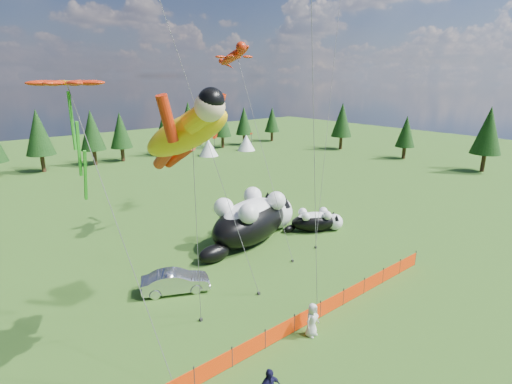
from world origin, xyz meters
TOP-DOWN VIEW (x-y plane):
  - ground at (0.00, 0.00)m, footprint 160.00×160.00m
  - safety_fence at (0.00, -3.00)m, footprint 22.06×0.06m
  - tree_line at (0.00, 45.00)m, footprint 90.00×4.00m
  - festival_tents at (11.00, 40.00)m, footprint 50.00×3.20m
  - cat_large at (5.14, 7.76)m, footprint 10.72×5.78m
  - cat_small at (10.60, 5.88)m, footprint 4.74×3.65m
  - car at (-3.69, 4.60)m, footprint 4.37×3.07m
  - spectator_e at (-0.48, -3.74)m, footprint 0.93×0.65m
  - superhero_kite at (-4.88, 0.37)m, footprint 6.63×6.78m
  - gecko_kite at (6.36, 11.63)m, footprint 3.06×11.51m
  - flower_kite at (-9.28, 1.73)m, footprint 3.61×6.20m

SIDE VIEW (x-z plane):
  - ground at x=0.00m, z-range 0.00..0.00m
  - safety_fence at x=0.00m, z-range -0.05..1.05m
  - car at x=-3.69m, z-range 0.00..1.37m
  - spectator_e at x=-0.48m, z-range 0.00..1.80m
  - cat_small at x=10.60m, z-range -0.05..1.86m
  - festival_tents at x=11.00m, z-range 0.00..2.80m
  - cat_large at x=5.14m, z-range -0.10..3.83m
  - tree_line at x=0.00m, z-range 0.00..8.00m
  - superhero_kite at x=-4.88m, z-range 3.95..16.74m
  - flower_kite at x=-9.28m, z-range 5.77..19.01m
  - gecko_kite at x=6.36m, z-range 5.99..22.79m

